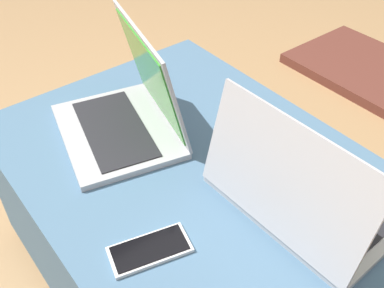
{
  "coord_description": "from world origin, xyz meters",
  "views": [
    {
      "loc": [
        0.58,
        -0.46,
        1.16
      ],
      "look_at": [
        0.01,
        -0.02,
        0.54
      ],
      "focal_mm": 42.0,
      "sensor_mm": 36.0,
      "label": 1
    }
  ],
  "objects": [
    {
      "name": "ground_plane",
      "position": [
        0.0,
        0.0,
        0.0
      ],
      "size": [
        14.0,
        14.0,
        0.0
      ],
      "primitive_type": "plane",
      "color": "tan"
    },
    {
      "name": "ottoman",
      "position": [
        0.0,
        0.0,
        0.23
      ],
      "size": [
        0.96,
        0.71,
        0.46
      ],
      "color": "#2A3D4E",
      "rests_on": "ground_plane"
    },
    {
      "name": "laptop_near",
      "position": [
        -0.2,
        -0.05,
        0.51
      ],
      "size": [
        0.37,
        0.33,
        0.27
      ],
      "rotation": [
        0.0,
        0.0,
        -0.24
      ],
      "color": "#B7B7BC",
      "rests_on": "ottoman"
    },
    {
      "name": "laptop_far",
      "position": [
        0.23,
        0.07,
        0.51
      ],
      "size": [
        0.37,
        0.24,
        0.24
      ],
      "rotation": [
        0.0,
        0.0,
        3.17
      ],
      "color": "silver",
      "rests_on": "ottoman"
    },
    {
      "name": "cell_phone",
      "position": [
        0.13,
        -0.21,
        0.46
      ],
      "size": [
        0.11,
        0.16,
        0.01
      ],
      "rotation": [
        0.0,
        0.0,
        2.89
      ],
      "color": "white",
      "rests_on": "ottoman"
    }
  ]
}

